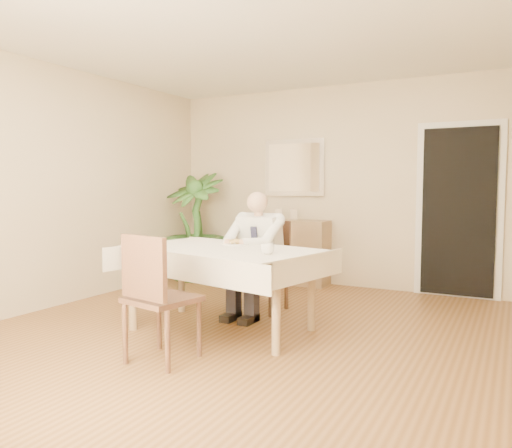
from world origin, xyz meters
The scene contains 17 objects.
room centered at (0.00, 0.00, 1.30)m, with size 5.00×5.02×2.60m.
doorway centered at (1.55, 2.46, 1.00)m, with size 0.96×0.07×2.10m.
mirror centered at (-0.54, 2.47, 1.55)m, with size 0.86×0.04×0.76m.
dining_table centered at (-0.17, 0.02, 0.67)m, with size 1.92×1.37×0.75m.
chair_far centered at (-0.17, 0.90, 0.53)m, with size 0.47×0.47×0.94m.
chair_near centered at (-0.16, -0.94, 0.54)m, with size 0.53×0.53×0.96m.
seated_man centered at (-0.17, 0.61, 0.69)m, with size 0.48×0.72×1.24m.
plate centered at (-0.16, 0.26, 0.76)m, with size 0.26×0.26×0.02m, color white.
food centered at (-0.16, 0.26, 0.78)m, with size 0.14×0.14×0.06m, color olive.
knife centered at (-0.12, 0.20, 0.78)m, with size 0.01×0.01×0.13m, color silver.
fork centered at (-0.20, 0.20, 0.78)m, with size 0.01×0.01×0.13m, color silver.
coffee_mug centered at (0.38, -0.17, 0.80)m, with size 0.11×0.11×0.09m, color white.
sideboard centered at (-0.54, 2.32, 0.43)m, with size 1.06×0.36×0.85m, color olive.
photo_frame_left centered at (-0.98, 2.34, 0.92)m, with size 0.10×0.02×0.14m, color silver.
photo_frame_center centered at (-0.72, 2.39, 0.92)m, with size 0.10×0.02×0.14m, color silver.
photo_frame_right centered at (-0.47, 2.34, 0.92)m, with size 0.10×0.02×0.14m, color silver.
potted_palm centered at (-1.81, 1.95, 0.74)m, with size 0.83×0.83×1.49m, color #2B551E.
Camera 1 is at (2.17, -3.76, 1.31)m, focal length 35.00 mm.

